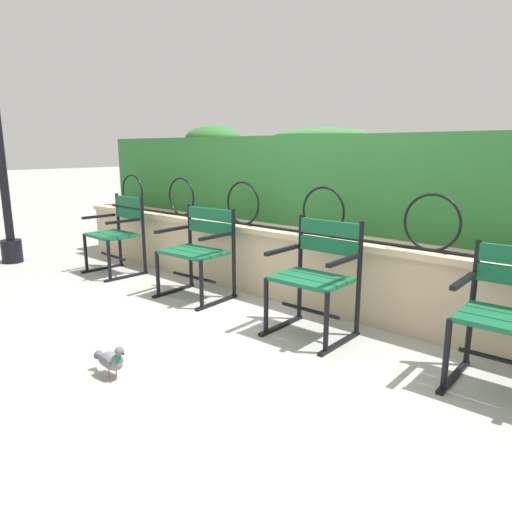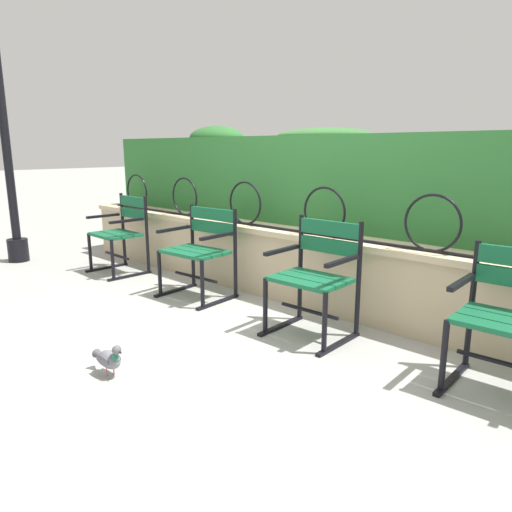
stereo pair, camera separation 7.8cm
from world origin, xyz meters
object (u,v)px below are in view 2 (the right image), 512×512
at_px(park_chair_centre_right, 316,274).
at_px(park_chair_leftmost, 122,232).
at_px(lamppost, 2,109).
at_px(park_chair_centre_left, 201,248).
at_px(pigeon_near_chairs, 109,358).

bearing_deg(park_chair_centre_right, park_chair_leftmost, 179.38).
distance_m(park_chair_leftmost, lamppost, 2.05).
height_order(park_chair_centre_left, pigeon_near_chairs, park_chair_centre_left).
relative_size(park_chair_centre_right, lamppost, 0.25).
relative_size(park_chair_centre_left, lamppost, 0.24).
height_order(park_chair_leftmost, pigeon_near_chairs, park_chair_leftmost).
bearing_deg(pigeon_near_chairs, park_chair_leftmost, 146.14).
bearing_deg(park_chair_centre_right, lamppost, -171.97).
xyz_separation_m(park_chair_leftmost, park_chair_centre_left, (1.34, 0.01, -0.00)).
height_order(park_chair_leftmost, lamppost, lamppost).
relative_size(park_chair_centre_left, park_chair_centre_right, 0.97).
height_order(park_chair_centre_left, park_chair_centre_right, park_chair_centre_right).
bearing_deg(pigeon_near_chairs, park_chair_centre_right, 69.50).
bearing_deg(park_chair_leftmost, park_chair_centre_left, 0.54).
bearing_deg(park_chair_centre_right, pigeon_near_chairs, -110.50).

